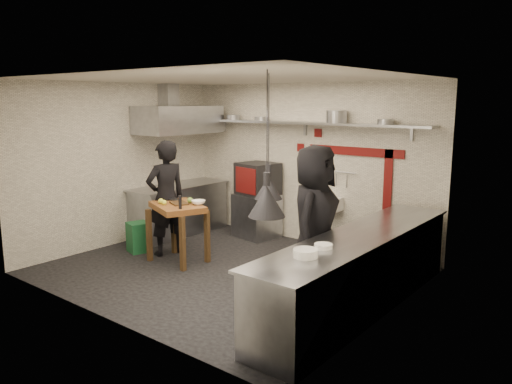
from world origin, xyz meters
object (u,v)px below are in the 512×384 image
Objects in this scene: combi_oven at (258,179)px; green_bin at (138,237)px; chef_left at (166,198)px; chef_right at (314,221)px; prep_table at (178,233)px; oven_stand at (257,216)px.

combi_oven is 1.32× the size of green_bin.
green_bin is at bearing -51.13° from chef_left.
chef_right is at bearing 3.88° from green_bin.
combi_oven is at bearing 110.75° from prep_table.
chef_left is 0.96× the size of chef_right.
prep_table is at bearing -81.58° from combi_oven.
oven_stand is 0.87× the size of prep_table.
chef_left is at bearing -95.12° from oven_stand.
combi_oven is 2.91m from chef_right.
combi_oven is (0.01, 0.02, 0.69)m from oven_stand.
chef_right is at bearing 103.74° from chef_left.
green_bin is at bearing -105.43° from oven_stand.
oven_stand is at bearing 178.04° from chef_left.
oven_stand is 1.60× the size of green_bin.
combi_oven is at bearing 59.37° from oven_stand.
combi_oven reaches higher than oven_stand.
oven_stand is 0.69m from combi_oven.
prep_table reaches higher than oven_stand.
combi_oven reaches higher than prep_table.
chef_right reaches higher than green_bin.
chef_right reaches higher than oven_stand.
chef_left is at bearing 25.17° from green_bin.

